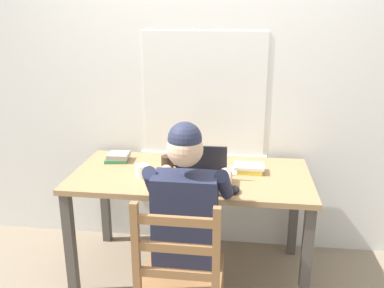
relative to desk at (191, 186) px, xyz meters
The scene contains 15 objects.
ground_plane 0.66m from the desk, ahead, with size 8.00×8.00×0.00m, color gray.
back_wall 0.79m from the desk, 89.94° to the left, with size 6.00×0.08×2.60m.
desk is the anchor object (origin of this frame).
seated_person 0.46m from the desk, 84.42° to the right, with size 0.50×0.60×1.25m.
wooden_chair 0.77m from the desk, 86.53° to the right, with size 0.42×0.42×0.95m.
laptop 0.24m from the desk, 66.75° to the right, with size 0.33×0.28×0.23m.
computer_mouse 0.42m from the desk, 42.31° to the right, with size 0.06×0.10×0.03m, color black.
coffee_mug_white 0.35m from the desk, 159.27° to the right, with size 0.13×0.09×0.09m.
coffee_mug_dark 0.22m from the desk, 168.75° to the left, with size 0.12×0.08×0.10m.
coffee_mug_spare 0.23m from the desk, 28.00° to the left, with size 0.11×0.08×0.09m.
book_stack_main 0.41m from the desk, ahead, with size 0.20×0.13×0.05m.
book_stack_side 0.60m from the desk, 162.56° to the left, with size 0.18×0.17×0.06m.
paper_pile_near_laptop 0.26m from the desk, 134.80° to the right, with size 0.19×0.15×0.01m, color white.
paper_pile_back_corner 0.34m from the desk, 16.12° to the left, with size 0.26×0.14×0.01m, color silver.
landscape_photo_print 0.20m from the desk, 98.84° to the left, with size 0.13×0.09×0.00m, color gold.
Camera 1 is at (0.34, -2.52, 1.76)m, focal length 38.25 mm.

